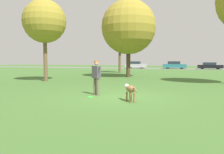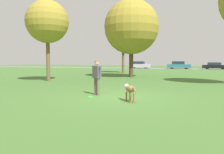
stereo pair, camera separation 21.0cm
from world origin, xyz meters
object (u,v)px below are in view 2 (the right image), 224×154
Objects in this scene: person at (97,75)px; dog at (130,90)px; parked_car_silver at (140,65)px; parked_car_teal at (179,65)px; frisbee at (90,97)px; tree_mid_center at (131,27)px; tree_far_left at (123,40)px; parked_car_black at (215,66)px; tree_near_left at (47,22)px.

person reaches higher than dog.
parked_car_teal is (7.66, 0.11, 0.02)m from parked_car_silver.
tree_mid_center is at bearing 97.27° from frisbee.
parked_car_teal is (-0.61, 35.30, 0.24)m from dog.
tree_mid_center reaches higher than person.
person is 34.79m from parked_car_silver.
tree_far_left is 20.71m from parked_car_black.
frisbee is 34.93m from parked_car_teal.
parked_car_silver is at bearing 96.34° from tree_far_left.
tree_near_left is 1.48× the size of parked_car_silver.
person is 11.75m from tree_mid_center.
tree_mid_center is (-1.48, 11.61, 4.73)m from frisbee.
parked_car_teal is (7.74, 29.33, -3.84)m from tree_near_left.
dog is 13.19m from tree_mid_center.
parked_car_silver is (-6.35, 34.80, 0.67)m from frisbee.
person is 2.17m from dog.
frisbee is 0.06× the size of parked_car_silver.
tree_near_left is at bearing 169.76° from person.
parked_car_teal is at bearing 70.32° from tree_far_left.
frisbee is 9.65m from tree_near_left.
dog is 20.37m from tree_far_left.
parked_car_silver is at bearing -26.02° from dog.
dog is at bearing -71.19° from tree_far_left.
tree_near_left reaches higher than frisbee.
parked_car_silver is (-1.80, 16.25, -3.53)m from tree_far_left.
frisbee is at bearing -91.19° from parked_car_teal.
parked_car_black is at bearing 53.79° from tree_far_left.
parked_car_silver reaches higher than dog.
dog is at bearing -97.22° from parked_car_black.
parked_car_silver is (0.09, 29.23, -3.86)m from tree_near_left.
parked_car_black is at bearing 64.66° from tree_near_left.
tree_far_left reaches higher than parked_car_silver.
dog is at bearing -35.58° from tree_near_left.
tree_far_left reaches higher than parked_car_black.
parked_car_teal is at bearing 87.86° from frisbee.
parked_car_black is at bearing 105.03° from person.
tree_near_left reaches higher than dog.
parked_car_silver reaches higher than parked_car_black.
person is 6.38× the size of frisbee.
person reaches higher than parked_car_teal.
tree_far_left is at bearing -86.34° from parked_car_silver.
parked_car_teal is (1.30, 34.90, 0.69)m from frisbee.
parked_car_silver is at bearing -177.39° from parked_car_black.
parked_car_teal is (1.27, 34.30, -0.22)m from person.
parked_car_teal is at bearing 115.16° from person.
parked_car_black is (13.94, 29.43, -3.92)m from tree_near_left.
parked_car_black is (5.59, 35.41, 0.16)m from dog.
parked_car_teal is 1.00× the size of parked_car_black.
tree_near_left reaches higher than parked_car_teal.
frisbee is at bearing -82.73° from tree_mid_center.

